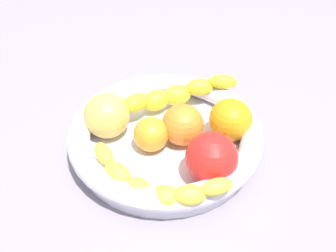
# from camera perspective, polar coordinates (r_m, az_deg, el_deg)

# --- Properties ---
(kitchen_counter) EXTENTS (1.20, 1.20, 0.03)m
(kitchen_counter) POSITION_cam_1_polar(r_m,az_deg,el_deg) (0.66, 0.00, -4.15)
(kitchen_counter) COLOR gray
(kitchen_counter) RESTS_ON ground
(fruit_bowl) EXTENTS (0.30, 0.30, 0.05)m
(fruit_bowl) POSITION_cam_1_polar(r_m,az_deg,el_deg) (0.63, 0.00, -1.42)
(fruit_bowl) COLOR silver
(fruit_bowl) RESTS_ON kitchen_counter
(banana_draped_left) EXTENTS (0.11, 0.22, 0.05)m
(banana_draped_left) POSITION_cam_1_polar(r_m,az_deg,el_deg) (0.67, 0.41, 4.25)
(banana_draped_left) COLOR yellow
(banana_draped_left) RESTS_ON fruit_bowl
(banana_draped_right) EXTENTS (0.11, 0.20, 0.05)m
(banana_draped_right) POSITION_cam_1_polar(r_m,az_deg,el_deg) (0.54, -1.71, -8.33)
(banana_draped_right) COLOR yellow
(banana_draped_right) RESTS_ON fruit_bowl
(orange_front) EXTENTS (0.07, 0.07, 0.07)m
(orange_front) POSITION_cam_1_polar(r_m,az_deg,el_deg) (0.62, 2.50, 0.35)
(orange_front) COLOR orange
(orange_front) RESTS_ON fruit_bowl
(orange_mid_left) EXTENTS (0.07, 0.07, 0.07)m
(orange_mid_left) POSITION_cam_1_polar(r_m,az_deg,el_deg) (0.63, 9.24, 0.87)
(orange_mid_left) COLOR orange
(orange_mid_left) RESTS_ON fruit_bowl
(orange_mid_right) EXTENTS (0.05, 0.05, 0.05)m
(orange_mid_right) POSITION_cam_1_polar(r_m,az_deg,el_deg) (0.61, -2.00, -1.19)
(orange_mid_right) COLOR orange
(orange_mid_right) RESTS_ON fruit_bowl
(apple_yellow) EXTENTS (0.07, 0.07, 0.07)m
(apple_yellow) POSITION_cam_1_polar(r_m,az_deg,el_deg) (0.63, -8.26, 1.47)
(apple_yellow) COLOR #DBC056
(apple_yellow) RESTS_ON fruit_bowl
(tomato_red) EXTENTS (0.07, 0.07, 0.07)m
(tomato_red) POSITION_cam_1_polar(r_m,az_deg,el_deg) (0.56, 6.61, -4.56)
(tomato_red) COLOR red
(tomato_red) RESTS_ON fruit_bowl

